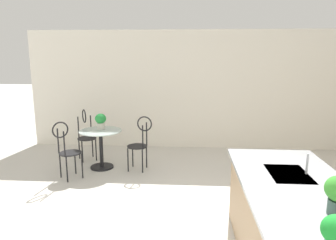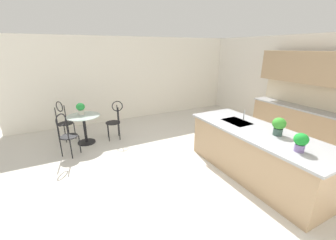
% 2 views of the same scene
% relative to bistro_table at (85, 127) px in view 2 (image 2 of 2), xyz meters
% --- Properties ---
extents(ground_plane, '(40.00, 40.00, 0.00)m').
position_rel_bistro_table_xyz_m(ground_plane, '(2.72, 1.86, -0.45)').
color(ground_plane, beige).
extents(wall_back, '(9.00, 0.12, 2.70)m').
position_rel_bistro_table_xyz_m(wall_back, '(2.72, 5.52, 0.90)').
color(wall_back, silver).
rests_on(wall_back, ground).
extents(wall_left_window, '(0.12, 7.80, 2.70)m').
position_rel_bistro_table_xyz_m(wall_left_window, '(-1.54, 1.86, 0.90)').
color(wall_left_window, silver).
rests_on(wall_left_window, ground).
extents(kitchen_island, '(2.80, 1.06, 0.92)m').
position_rel_bistro_table_xyz_m(kitchen_island, '(3.01, 2.71, 0.02)').
color(kitchen_island, tan).
rests_on(kitchen_island, ground).
extents(back_counter_run, '(2.44, 0.64, 1.52)m').
position_rel_bistro_table_xyz_m(back_counter_run, '(2.32, 5.07, 0.05)').
color(back_counter_run, tan).
rests_on(back_counter_run, ground).
extents(upper_cabinet_run, '(2.40, 0.36, 0.76)m').
position_rel_bistro_table_xyz_m(upper_cabinet_run, '(2.32, 5.04, 1.45)').
color(upper_cabinet_run, tan).
rests_on(upper_cabinet_run, back_counter_run).
extents(bistro_table, '(0.80, 0.80, 0.74)m').
position_rel_bistro_table_xyz_m(bistro_table, '(0.00, 0.00, 0.00)').
color(bistro_table, black).
rests_on(bistro_table, ground).
extents(chair_near_window, '(0.54, 0.54, 1.04)m').
position_rel_bistro_table_xyz_m(chair_near_window, '(0.58, -0.44, 0.13)').
color(chair_near_window, black).
rests_on(chair_near_window, ground).
extents(chair_by_island, '(0.52, 0.52, 1.04)m').
position_rel_bistro_table_xyz_m(chair_by_island, '(-0.50, -0.45, 0.13)').
color(chair_by_island, black).
rests_on(chair_by_island, ground).
extents(chair_toward_desk, '(0.43, 0.51, 1.04)m').
position_rel_bistro_table_xyz_m(chair_toward_desk, '(0.06, 0.76, 0.13)').
color(chair_toward_desk, black).
rests_on(chair_toward_desk, ground).
extents(sink_faucet, '(0.02, 0.02, 0.22)m').
position_rel_bistro_table_xyz_m(sink_faucet, '(2.47, 2.89, 0.58)').
color(sink_faucet, '#B2B5BA').
rests_on(sink_faucet, kitchen_island).
extents(potted_plant_on_table, '(0.21, 0.21, 0.30)m').
position_rel_bistro_table_xyz_m(potted_plant_on_table, '(-0.14, -0.03, 0.46)').
color(potted_plant_on_table, beige).
rests_on(potted_plant_on_table, bistro_table).
extents(potted_plant_counter_near, '(0.22, 0.22, 0.31)m').
position_rel_bistro_table_xyz_m(potted_plant_counter_near, '(3.32, 2.82, 0.65)').
color(potted_plant_counter_near, '#385147').
rests_on(potted_plant_counter_near, kitchen_island).
extents(potted_plant_counter_far, '(0.20, 0.20, 0.28)m').
position_rel_bistro_table_xyz_m(potted_plant_counter_far, '(3.87, 2.56, 0.63)').
color(potted_plant_counter_far, '#7A669E').
rests_on(potted_plant_counter_far, kitchen_island).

